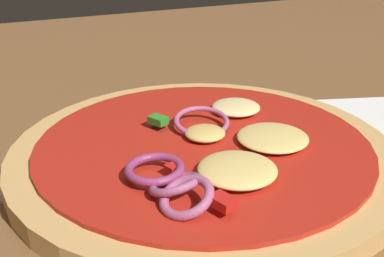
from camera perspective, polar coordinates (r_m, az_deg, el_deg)
The scene contains 2 objects.
dining_table at distance 0.39m, azimuth 1.78°, elevation -4.36°, with size 1.29×1.01×0.03m.
pizza at distance 0.36m, azimuth 1.41°, elevation -2.87°, with size 0.27×0.27×0.03m.
Camera 1 is at (-0.14, -0.31, 0.20)m, focal length 47.56 mm.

